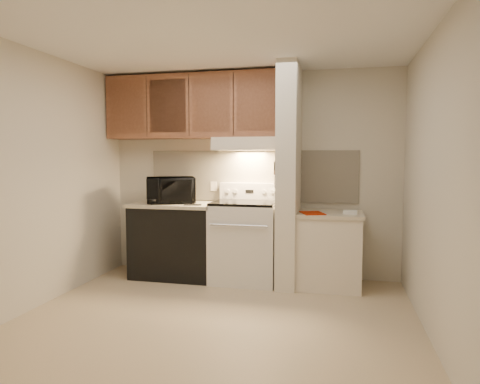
% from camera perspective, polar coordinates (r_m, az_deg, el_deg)
% --- Properties ---
extents(floor, '(3.60, 3.60, 0.00)m').
position_cam_1_polar(floor, '(4.14, -2.83, -16.12)').
color(floor, tan).
rests_on(floor, ground).
extents(ceiling, '(3.60, 3.60, 0.00)m').
position_cam_1_polar(ceiling, '(4.00, -2.99, 19.61)').
color(ceiling, white).
rests_on(ceiling, wall_back).
extents(wall_back, '(3.60, 2.50, 0.02)m').
position_cam_1_polar(wall_back, '(5.33, 1.50, 2.31)').
color(wall_back, beige).
rests_on(wall_back, floor).
extents(wall_left, '(0.02, 3.00, 2.50)m').
position_cam_1_polar(wall_left, '(4.70, -24.55, 1.59)').
color(wall_left, beige).
rests_on(wall_left, floor).
extents(wall_right, '(0.02, 3.00, 2.50)m').
position_cam_1_polar(wall_right, '(3.80, 24.20, 0.98)').
color(wall_right, beige).
rests_on(wall_right, floor).
extents(backsplash, '(2.60, 0.02, 0.63)m').
position_cam_1_polar(backsplash, '(5.32, 1.48, 2.15)').
color(backsplash, '#F1E6CB').
rests_on(backsplash, wall_back).
extents(range_body, '(0.76, 0.65, 0.92)m').
position_cam_1_polar(range_body, '(5.09, 0.71, -6.76)').
color(range_body, silver).
rests_on(range_body, floor).
extents(oven_window, '(0.50, 0.01, 0.30)m').
position_cam_1_polar(oven_window, '(4.78, -0.11, -7.02)').
color(oven_window, black).
rests_on(oven_window, range_body).
extents(oven_handle, '(0.65, 0.02, 0.02)m').
position_cam_1_polar(oven_handle, '(4.70, -0.21, -4.49)').
color(oven_handle, silver).
rests_on(oven_handle, range_body).
extents(cooktop, '(0.74, 0.64, 0.03)m').
position_cam_1_polar(cooktop, '(5.02, 0.71, -1.44)').
color(cooktop, black).
rests_on(cooktop, range_body).
extents(range_backguard, '(0.76, 0.08, 0.20)m').
position_cam_1_polar(range_backguard, '(5.28, 1.37, 0.12)').
color(range_backguard, silver).
rests_on(range_backguard, range_body).
extents(range_display, '(0.10, 0.01, 0.04)m').
position_cam_1_polar(range_display, '(5.24, 1.28, 0.09)').
color(range_display, black).
rests_on(range_display, range_backguard).
extents(range_knob_left_outer, '(0.05, 0.02, 0.05)m').
position_cam_1_polar(range_knob_left_outer, '(5.30, -1.69, 0.14)').
color(range_knob_left_outer, silver).
rests_on(range_knob_left_outer, range_backguard).
extents(range_knob_left_inner, '(0.05, 0.02, 0.05)m').
position_cam_1_polar(range_knob_left_inner, '(5.28, -0.64, 0.12)').
color(range_knob_left_inner, silver).
rests_on(range_knob_left_inner, range_backguard).
extents(range_knob_right_inner, '(0.05, 0.02, 0.05)m').
position_cam_1_polar(range_knob_right_inner, '(5.21, 3.21, 0.05)').
color(range_knob_right_inner, silver).
rests_on(range_knob_right_inner, range_backguard).
extents(range_knob_right_outer, '(0.05, 0.02, 0.05)m').
position_cam_1_polar(range_knob_right_outer, '(5.19, 4.30, 0.03)').
color(range_knob_right_outer, silver).
rests_on(range_knob_right_outer, range_backguard).
extents(dishwasher_front, '(1.00, 0.63, 0.87)m').
position_cam_1_polar(dishwasher_front, '(5.36, -8.57, -6.51)').
color(dishwasher_front, black).
rests_on(dishwasher_front, floor).
extents(left_countertop, '(1.04, 0.67, 0.04)m').
position_cam_1_polar(left_countertop, '(5.29, -8.63, -1.67)').
color(left_countertop, beige).
rests_on(left_countertop, dishwasher_front).
extents(spoon_rest, '(0.21, 0.11, 0.01)m').
position_cam_1_polar(spoon_rest, '(4.99, -6.31, -1.70)').
color(spoon_rest, black).
rests_on(spoon_rest, left_countertop).
extents(teal_jar, '(0.12, 0.12, 0.10)m').
position_cam_1_polar(teal_jar, '(5.32, -7.90, -0.84)').
color(teal_jar, '#2B6164').
rests_on(teal_jar, left_countertop).
extents(outlet, '(0.08, 0.01, 0.12)m').
position_cam_1_polar(outlet, '(5.43, -3.52, 0.76)').
color(outlet, beige).
rests_on(outlet, backsplash).
extents(microwave, '(0.68, 0.59, 0.32)m').
position_cam_1_polar(microwave, '(5.27, -9.24, 0.26)').
color(microwave, black).
rests_on(microwave, left_countertop).
extents(partition_pillar, '(0.22, 0.70, 2.50)m').
position_cam_1_polar(partition_pillar, '(4.91, 6.54, 2.09)').
color(partition_pillar, beige).
rests_on(partition_pillar, floor).
extents(pillar_trim, '(0.01, 0.70, 0.04)m').
position_cam_1_polar(pillar_trim, '(4.92, 5.20, 2.69)').
color(pillar_trim, brown).
rests_on(pillar_trim, partition_pillar).
extents(knife_strip, '(0.02, 0.42, 0.04)m').
position_cam_1_polar(knife_strip, '(4.87, 5.05, 2.90)').
color(knife_strip, black).
rests_on(knife_strip, partition_pillar).
extents(knife_blade_a, '(0.01, 0.03, 0.16)m').
position_cam_1_polar(knife_blade_a, '(4.71, 4.62, 1.63)').
color(knife_blade_a, silver).
rests_on(knife_blade_a, knife_strip).
extents(knife_handle_a, '(0.02, 0.02, 0.10)m').
position_cam_1_polar(knife_handle_a, '(4.72, 4.66, 3.46)').
color(knife_handle_a, black).
rests_on(knife_handle_a, knife_strip).
extents(knife_blade_b, '(0.01, 0.04, 0.18)m').
position_cam_1_polar(knife_blade_b, '(4.79, 4.76, 1.56)').
color(knife_blade_b, silver).
rests_on(knife_blade_b, knife_strip).
extents(knife_handle_b, '(0.02, 0.02, 0.10)m').
position_cam_1_polar(knife_handle_b, '(4.80, 4.79, 3.48)').
color(knife_handle_b, black).
rests_on(knife_handle_b, knife_strip).
extents(knife_blade_c, '(0.01, 0.04, 0.20)m').
position_cam_1_polar(knife_blade_c, '(4.88, 4.91, 1.50)').
color(knife_blade_c, silver).
rests_on(knife_blade_c, knife_strip).
extents(knife_handle_c, '(0.02, 0.02, 0.10)m').
position_cam_1_polar(knife_handle_c, '(4.88, 4.93, 3.50)').
color(knife_handle_c, black).
rests_on(knife_handle_c, knife_strip).
extents(knife_blade_d, '(0.01, 0.04, 0.16)m').
position_cam_1_polar(knife_blade_d, '(4.97, 5.05, 1.78)').
color(knife_blade_d, silver).
rests_on(knife_blade_d, knife_strip).
extents(knife_handle_d, '(0.02, 0.02, 0.10)m').
position_cam_1_polar(knife_handle_d, '(4.96, 5.07, 3.51)').
color(knife_handle_d, black).
rests_on(knife_handle_d, knife_strip).
extents(knife_blade_e, '(0.01, 0.04, 0.18)m').
position_cam_1_polar(knife_blade_e, '(5.04, 5.17, 1.71)').
color(knife_blade_e, silver).
rests_on(knife_blade_e, knife_strip).
extents(knife_handle_e, '(0.02, 0.02, 0.10)m').
position_cam_1_polar(knife_handle_e, '(5.04, 5.19, 3.53)').
color(knife_handle_e, black).
rests_on(knife_handle_e, knife_strip).
extents(oven_mitt, '(0.03, 0.09, 0.22)m').
position_cam_1_polar(oven_mitt, '(5.10, 5.27, 1.19)').
color(oven_mitt, slate).
rests_on(oven_mitt, partition_pillar).
extents(right_cab_base, '(0.70, 0.60, 0.81)m').
position_cam_1_polar(right_cab_base, '(4.99, 11.76, -7.75)').
color(right_cab_base, beige).
rests_on(right_cab_base, floor).
extents(right_countertop, '(0.74, 0.64, 0.04)m').
position_cam_1_polar(right_countertop, '(4.91, 11.84, -2.90)').
color(right_countertop, beige).
rests_on(right_countertop, right_cab_base).
extents(red_folder, '(0.31, 0.36, 0.01)m').
position_cam_1_polar(red_folder, '(4.77, 9.64, -2.79)').
color(red_folder, '#9F1E02').
rests_on(red_folder, right_countertop).
extents(white_box, '(0.15, 0.10, 0.04)m').
position_cam_1_polar(white_box, '(4.81, 14.45, -2.63)').
color(white_box, white).
rests_on(white_box, right_countertop).
extents(range_hood, '(0.78, 0.44, 0.15)m').
position_cam_1_polar(range_hood, '(5.11, 1.02, 6.42)').
color(range_hood, beige).
rests_on(range_hood, upper_cabinets).
extents(hood_lip, '(0.78, 0.04, 0.06)m').
position_cam_1_polar(hood_lip, '(4.91, 0.51, 5.97)').
color(hood_lip, beige).
rests_on(hood_lip, range_hood).
extents(upper_cabinets, '(2.18, 0.33, 0.77)m').
position_cam_1_polar(upper_cabinets, '(5.38, -6.23, 11.22)').
color(upper_cabinets, brown).
rests_on(upper_cabinets, wall_back).
extents(cab_door_a, '(0.46, 0.01, 0.63)m').
position_cam_1_polar(cab_door_a, '(5.55, -14.93, 10.88)').
color(cab_door_a, brown).
rests_on(cab_door_a, upper_cabinets).
extents(cab_gap_a, '(0.01, 0.01, 0.73)m').
position_cam_1_polar(cab_gap_a, '(5.43, -12.34, 11.08)').
color(cab_gap_a, black).
rests_on(cab_gap_a, upper_cabinets).
extents(cab_door_b, '(0.46, 0.01, 0.63)m').
position_cam_1_polar(cab_door_b, '(5.32, -9.63, 11.25)').
color(cab_door_b, brown).
rests_on(cab_door_b, upper_cabinets).
extents(cab_gap_b, '(0.01, 0.01, 0.73)m').
position_cam_1_polar(cab_gap_b, '(5.23, -6.82, 11.41)').
color(cab_gap_b, black).
rests_on(cab_gap_b, upper_cabinets).
extents(cab_door_c, '(0.46, 0.01, 0.63)m').
position_cam_1_polar(cab_door_c, '(5.14, -3.90, 11.54)').
color(cab_door_c, brown).
rests_on(cab_door_c, upper_cabinets).
extents(cab_gap_c, '(0.01, 0.01, 0.73)m').
position_cam_1_polar(cab_gap_c, '(5.07, -0.89, 11.65)').
color(cab_gap_c, black).
rests_on(cab_gap_c, upper_cabinets).
extents(cab_door_d, '(0.46, 0.01, 0.63)m').
position_cam_1_polar(cab_door_d, '(5.01, 2.20, 11.73)').
color(cab_door_d, brown).
rests_on(cab_door_d, upper_cabinets).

